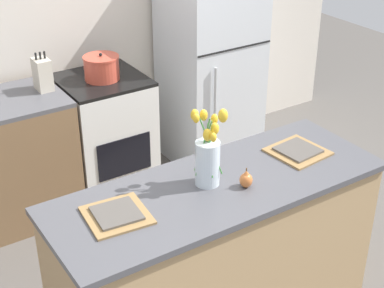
{
  "coord_description": "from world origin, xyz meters",
  "views": [
    {
      "loc": [
        -1.49,
        -2.05,
        2.5
      ],
      "look_at": [
        0.0,
        0.25,
        1.02
      ],
      "focal_mm": 55.0,
      "sensor_mm": 36.0,
      "label": 1
    }
  ],
  "objects_px": {
    "refrigerator": "(210,62)",
    "plate_setting_left": "(117,215)",
    "flower_vase": "(208,156)",
    "pear_figurine": "(246,179)",
    "plate_setting_right": "(298,151)",
    "cooking_pot": "(102,68)",
    "knife_block": "(43,74)",
    "stove_range": "(106,135)"
  },
  "relations": [
    {
      "from": "plate_setting_left",
      "to": "plate_setting_right",
      "type": "distance_m",
      "value": 1.12
    },
    {
      "from": "plate_setting_left",
      "to": "stove_range",
      "type": "bearing_deg",
      "value": 67.13
    },
    {
      "from": "refrigerator",
      "to": "plate_setting_left",
      "type": "height_order",
      "value": "refrigerator"
    },
    {
      "from": "pear_figurine",
      "to": "plate_setting_right",
      "type": "xyz_separation_m",
      "value": [
        0.46,
        0.12,
        -0.03
      ]
    },
    {
      "from": "plate_setting_left",
      "to": "cooking_pot",
      "type": "relative_size",
      "value": 1.22
    },
    {
      "from": "stove_range",
      "to": "flower_vase",
      "type": "xyz_separation_m",
      "value": [
        -0.14,
        -1.56,
        0.6
      ]
    },
    {
      "from": "stove_range",
      "to": "refrigerator",
      "type": "relative_size",
      "value": 0.54
    },
    {
      "from": "refrigerator",
      "to": "pear_figurine",
      "type": "height_order",
      "value": "refrigerator"
    },
    {
      "from": "flower_vase",
      "to": "plate_setting_right",
      "type": "bearing_deg",
      "value": -0.82
    },
    {
      "from": "plate_setting_left",
      "to": "knife_block",
      "type": "relative_size",
      "value": 1.16
    },
    {
      "from": "stove_range",
      "to": "pear_figurine",
      "type": "height_order",
      "value": "pear_figurine"
    },
    {
      "from": "flower_vase",
      "to": "cooking_pot",
      "type": "distance_m",
      "value": 1.55
    },
    {
      "from": "stove_range",
      "to": "plate_setting_right",
      "type": "height_order",
      "value": "plate_setting_right"
    },
    {
      "from": "stove_range",
      "to": "knife_block",
      "type": "distance_m",
      "value": 0.7
    },
    {
      "from": "pear_figurine",
      "to": "knife_block",
      "type": "relative_size",
      "value": 0.4
    },
    {
      "from": "stove_range",
      "to": "knife_block",
      "type": "height_order",
      "value": "knife_block"
    },
    {
      "from": "pear_figurine",
      "to": "knife_block",
      "type": "distance_m",
      "value": 1.77
    },
    {
      "from": "refrigerator",
      "to": "flower_vase",
      "type": "height_order",
      "value": "refrigerator"
    },
    {
      "from": "refrigerator",
      "to": "knife_block",
      "type": "relative_size",
      "value": 6.28
    },
    {
      "from": "cooking_pot",
      "to": "flower_vase",
      "type": "bearing_deg",
      "value": -95.32
    },
    {
      "from": "plate_setting_right",
      "to": "refrigerator",
      "type": "bearing_deg",
      "value": 72.73
    },
    {
      "from": "refrigerator",
      "to": "flower_vase",
      "type": "relative_size",
      "value": 3.93
    },
    {
      "from": "plate_setting_left",
      "to": "cooking_pot",
      "type": "xyz_separation_m",
      "value": [
        0.66,
        1.55,
        0.09
      ]
    },
    {
      "from": "stove_range",
      "to": "plate_setting_right",
      "type": "relative_size",
      "value": 2.93
    },
    {
      "from": "flower_vase",
      "to": "plate_setting_right",
      "type": "relative_size",
      "value": 1.38
    },
    {
      "from": "flower_vase",
      "to": "pear_figurine",
      "type": "distance_m",
      "value": 0.23
    },
    {
      "from": "plate_setting_right",
      "to": "knife_block",
      "type": "height_order",
      "value": "knife_block"
    },
    {
      "from": "flower_vase",
      "to": "pear_figurine",
      "type": "relative_size",
      "value": 3.95
    },
    {
      "from": "refrigerator",
      "to": "cooking_pot",
      "type": "distance_m",
      "value": 0.96
    },
    {
      "from": "stove_range",
      "to": "plate_setting_left",
      "type": "height_order",
      "value": "plate_setting_left"
    },
    {
      "from": "stove_range",
      "to": "knife_block",
      "type": "relative_size",
      "value": 3.38
    },
    {
      "from": "plate_setting_left",
      "to": "knife_block",
      "type": "height_order",
      "value": "knife_block"
    },
    {
      "from": "pear_figurine",
      "to": "plate_setting_left",
      "type": "distance_m",
      "value": 0.68
    },
    {
      "from": "refrigerator",
      "to": "cooking_pot",
      "type": "relative_size",
      "value": 6.62
    },
    {
      "from": "plate_setting_left",
      "to": "plate_setting_right",
      "type": "relative_size",
      "value": 1.0
    },
    {
      "from": "plate_setting_right",
      "to": "cooking_pot",
      "type": "relative_size",
      "value": 1.22
    },
    {
      "from": "stove_range",
      "to": "cooking_pot",
      "type": "height_order",
      "value": "cooking_pot"
    },
    {
      "from": "pear_figurine",
      "to": "plate_setting_right",
      "type": "height_order",
      "value": "pear_figurine"
    },
    {
      "from": "stove_range",
      "to": "flower_vase",
      "type": "bearing_deg",
      "value": -95.24
    },
    {
      "from": "refrigerator",
      "to": "pear_figurine",
      "type": "xyz_separation_m",
      "value": [
        -0.95,
        -1.69,
        0.09
      ]
    },
    {
      "from": "stove_range",
      "to": "refrigerator",
      "type": "xyz_separation_m",
      "value": [
        0.95,
        0.0,
        0.39
      ]
    },
    {
      "from": "refrigerator",
      "to": "knife_block",
      "type": "distance_m",
      "value": 1.38
    }
  ]
}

